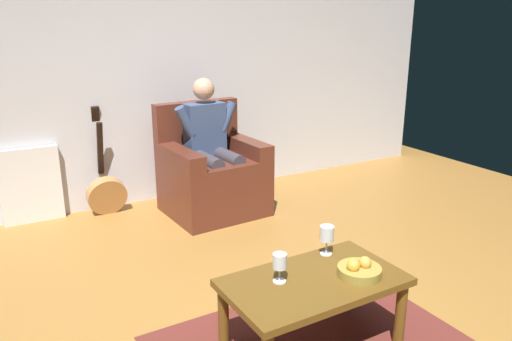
# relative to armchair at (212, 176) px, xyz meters

# --- Properties ---
(wall_back) EXTENTS (6.66, 0.06, 2.72)m
(wall_back) POSITION_rel_armchair_xyz_m (0.29, -0.62, 1.01)
(wall_back) COLOR silver
(wall_back) RESTS_ON ground
(armchair) EXTENTS (0.88, 0.81, 1.01)m
(armchair) POSITION_rel_armchair_xyz_m (0.00, 0.00, 0.00)
(armchair) COLOR #5A291C
(armchair) RESTS_ON ground
(person_seated) EXTENTS (0.63, 0.62, 1.24)m
(person_seated) POSITION_rel_armchair_xyz_m (-0.00, 0.03, 0.32)
(person_seated) COLOR #3A4C72
(person_seated) RESTS_ON ground
(coffee_table) EXTENTS (0.97, 0.57, 0.42)m
(coffee_table) POSITION_rel_armchair_xyz_m (0.39, 2.15, 0.01)
(coffee_table) COLOR brown
(coffee_table) RESTS_ON ground
(guitar) EXTENTS (0.36, 0.30, 0.99)m
(guitar) POSITION_rel_armchair_xyz_m (0.88, -0.42, -0.13)
(guitar) COLOR #B17C45
(guitar) RESTS_ON ground
(radiator) EXTENTS (0.51, 0.06, 0.68)m
(radiator) POSITION_rel_armchair_xyz_m (1.50, -0.55, -0.01)
(radiator) COLOR white
(radiator) RESTS_ON ground
(wine_glass_near) EXTENTS (0.08, 0.08, 0.18)m
(wine_glass_near) POSITION_rel_armchair_xyz_m (0.15, 1.94, 0.20)
(wine_glass_near) COLOR silver
(wine_glass_near) RESTS_ON coffee_table
(wine_glass_far) EXTENTS (0.08, 0.08, 0.16)m
(wine_glass_far) POSITION_rel_armchair_xyz_m (0.56, 2.08, 0.18)
(wine_glass_far) COLOR silver
(wine_glass_far) RESTS_ON coffee_table
(fruit_bowl) EXTENTS (0.24, 0.24, 0.11)m
(fruit_bowl) POSITION_rel_armchair_xyz_m (0.15, 2.24, 0.11)
(fruit_bowl) COLOR olive
(fruit_bowl) RESTS_ON coffee_table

